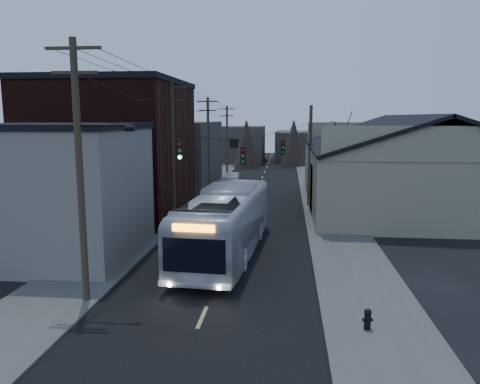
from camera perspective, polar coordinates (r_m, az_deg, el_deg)
name	(u,v)px	position (r m, az deg, el deg)	size (l,w,h in m)	color
ground	(192,342)	(16.65, -5.92, -17.78)	(160.00, 160.00, 0.00)	black
road_surface	(254,196)	(45.26, 1.78, -0.44)	(9.00, 110.00, 0.02)	black
sidewalk_left	(189,194)	(46.16, -6.30, -0.24)	(4.00, 110.00, 0.12)	#474744
sidewalk_right	(322,196)	(45.27, 10.01, -0.51)	(4.00, 110.00, 0.12)	#474744
building_clapboard	(59,193)	(26.77, -21.19, -0.14)	(8.00, 8.00, 7.00)	slate
building_brick	(115,151)	(37.02, -15.02, 4.90)	(10.00, 12.00, 10.00)	black
building_left_far	(173,154)	(52.24, -8.21, 4.60)	(9.00, 14.00, 7.00)	#38312C
warehouse	(407,176)	(41.03, 19.71, 1.83)	(16.16, 20.60, 7.73)	gray
building_far_left	(234,144)	(80.18, -0.73, 5.88)	(10.00, 12.00, 6.00)	#38312C
building_far_right	(309,146)	(84.77, 8.47, 5.62)	(12.00, 14.00, 5.00)	#38312C
bare_tree	(334,171)	(34.91, 11.34, 2.49)	(0.40, 0.40, 7.20)	black
utility_lines	(213,148)	(39.25, -3.35, 5.35)	(11.24, 45.28, 10.50)	#382B1E
bus	(226,222)	(25.58, -1.74, -3.73)	(3.09, 13.19, 3.67)	silver
parked_car	(232,179)	(52.48, -0.94, 1.62)	(1.45, 4.14, 1.37)	#9B9CA2
fire_hydrant	(368,318)	(17.61, 15.29, -14.63)	(0.36, 0.26, 0.76)	black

